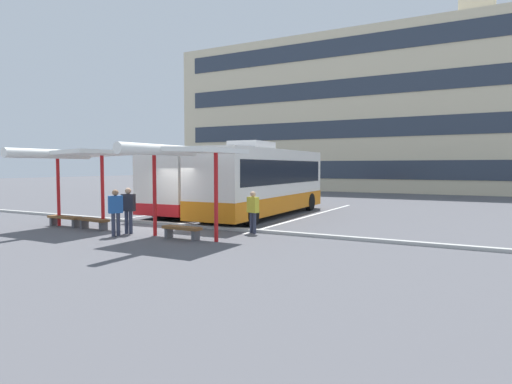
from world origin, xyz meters
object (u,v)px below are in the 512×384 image
Objects in this scene: waiting_passenger_1 at (128,207)px; coach_bus_0 at (216,183)px; coach_bus_1 at (264,182)px; bench_1 at (94,221)px; waiting_shelter_0 at (73,156)px; waiting_shelter_1 at (179,153)px; waiting_passenger_2 at (253,209)px; bench_2 at (182,230)px; waiting_passenger_0 at (116,209)px; bench_0 at (65,219)px.

coach_bus_0 is at bearing 101.33° from waiting_passenger_1.
coach_bus_1 is 6.73× the size of bench_1.
waiting_shelter_0 is 5.51m from waiting_shelter_1.
waiting_passenger_2 is (2.31, -5.38, -0.82)m from coach_bus_1.
coach_bus_0 reaches higher than waiting_shelter_0.
bench_2 is 2.70m from waiting_passenger_0.
coach_bus_0 is 8.87m from waiting_passenger_1.
coach_bus_0 is 8.63m from waiting_passenger_2.
waiting_shelter_0 is at bearing -179.50° from waiting_passenger_1.
coach_bus_1 is 6.19× the size of waiting_passenger_1.
waiting_shelter_0 is at bearing 168.15° from waiting_passenger_0.
coach_bus_1 is 7.13× the size of bench_2.
waiting_passenger_0 is at bearing -166.36° from bench_2.
bench_0 and bench_2 have the same top height.
bench_1 is 0.36× the size of waiting_shelter_1.
waiting_passenger_2 reaches higher than bench_1.
waiting_passenger_0 is (2.96, -0.62, -1.99)m from waiting_shelter_0.
waiting_shelter_0 is 3.55m from waiting_passenger_1.
waiting_passenger_2 is (6.15, 2.22, 0.59)m from bench_1.
waiting_shelter_1 is 2.57× the size of waiting_passenger_1.
bench_0 is 4.00m from waiting_passenger_0.
waiting_passenger_2 is at bearing -47.29° from coach_bus_0.
coach_bus_0 reaches higher than waiting_passenger_2.
waiting_passenger_1 reaches higher than waiting_passenger_0.
bench_0 is (-0.90, 0.21, -2.65)m from waiting_shelter_0.
waiting_shelter_1 is 3.63m from waiting_passenger_2.
waiting_shelter_0 is at bearing -97.95° from coach_bus_0.
waiting_shelter_0 is (-1.22, -8.70, 1.37)m from coach_bus_0.
bench_0 is 1.13× the size of bench_2.
waiting_passenger_0 is 5.08m from waiting_passenger_2.
coach_bus_0 reaches higher than bench_1.
bench_2 is (0.00, 0.12, -2.71)m from waiting_shelter_1.
waiting_passenger_1 reaches higher than bench_2.
coach_bus_0 reaches higher than waiting_passenger_0.
coach_bus_0 reaches higher than bench_2.
bench_2 is at bearing -2.09° from bench_1.
waiting_shelter_1 is at bearing -64.09° from coach_bus_0.
bench_1 is at bearing 176.37° from waiting_shelter_1.
coach_bus_0 is 2.39× the size of waiting_shelter_0.
waiting_passenger_2 is (5.84, -6.32, -0.70)m from coach_bus_0.
bench_1 is at bearing -116.82° from coach_bus_1.
coach_bus_0 is 6.92× the size of bench_1.
bench_1 is 4.61m from bench_2.
waiting_passenger_1 is 1.09× the size of waiting_passenger_2.
waiting_passenger_0 is (-2.55, -0.49, -2.04)m from waiting_shelter_1.
waiting_shelter_0 reaches higher than bench_2.
waiting_passenger_0 is at bearing -169.02° from waiting_shelter_1.
waiting_shelter_1 is at bearing -1.33° from waiting_shelter_0.
bench_2 is 0.89× the size of waiting_passenger_0.
waiting_shelter_0 is (-4.74, -7.76, 1.24)m from coach_bus_1.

